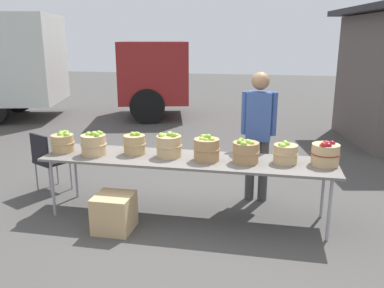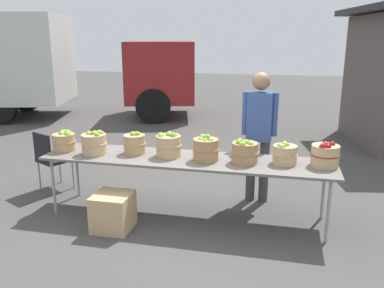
{
  "view_description": "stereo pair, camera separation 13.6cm",
  "coord_description": "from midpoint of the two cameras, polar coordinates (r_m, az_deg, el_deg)",
  "views": [
    {
      "loc": [
        0.95,
        -4.46,
        2.15
      ],
      "look_at": [
        0.0,
        0.3,
        0.85
      ],
      "focal_mm": 37.24,
      "sensor_mm": 36.0,
      "label": 1
    },
    {
      "loc": [
        1.09,
        -4.44,
        2.15
      ],
      "look_at": [
        0.0,
        0.3,
        0.85
      ],
      "focal_mm": 37.24,
      "sensor_mm": 36.0,
      "label": 2
    }
  ],
  "objects": [
    {
      "name": "folding_chair",
      "position": [
        6.02,
        -20.59,
        -1.83
      ],
      "size": [
        0.54,
        0.54,
        0.86
      ],
      "rotation": [
        0.0,
        0.0,
        2.67
      ],
      "color": "black",
      "rests_on": "ground"
    },
    {
      "name": "market_table",
      "position": [
        4.79,
        -1.52,
        -2.44
      ],
      "size": [
        3.5,
        0.76,
        0.75
      ],
      "color": "slate",
      "rests_on": "ground"
    },
    {
      "name": "ground_plane",
      "position": [
        5.05,
        -1.47,
        -10.24
      ],
      "size": [
        40.0,
        40.0,
        0.0
      ],
      "primitive_type": "plane",
      "color": "#474442"
    },
    {
      "name": "apple_basket_green_2",
      "position": [
        4.99,
        -9.0,
        0.06
      ],
      "size": [
        0.29,
        0.29,
        0.28
      ],
      "color": "tan",
      "rests_on": "market_table"
    },
    {
      "name": "apple_basket_green_0",
      "position": [
        5.31,
        -18.72,
        0.25
      ],
      "size": [
        0.3,
        0.3,
        0.27
      ],
      "color": "tan",
      "rests_on": "market_table"
    },
    {
      "name": "vendor_adult",
      "position": [
        5.27,
        8.77,
        2.43
      ],
      "size": [
        0.46,
        0.24,
        1.73
      ],
      "rotation": [
        0.0,
        0.0,
        3.11
      ],
      "color": "#3F3F3F",
      "rests_on": "ground"
    },
    {
      "name": "apple_basket_green_5",
      "position": [
        4.62,
        6.84,
        -1.09
      ],
      "size": [
        0.32,
        0.32,
        0.29
      ],
      "color": "#A87F51",
      "rests_on": "market_table"
    },
    {
      "name": "apple_basket_red_0",
      "position": [
        4.72,
        17.78,
        -1.32
      ],
      "size": [
        0.33,
        0.33,
        0.29
      ],
      "color": "tan",
      "rests_on": "market_table"
    },
    {
      "name": "box_truck",
      "position": [
        11.87,
        -23.76,
        10.55
      ],
      "size": [
        7.99,
        4.02,
        2.75
      ],
      "rotation": [
        0.0,
        0.0,
        0.25
      ],
      "color": "silver",
      "rests_on": "ground"
    },
    {
      "name": "produce_crate",
      "position": [
        4.72,
        -11.9,
        -9.59
      ],
      "size": [
        0.42,
        0.42,
        0.42
      ],
      "primitive_type": "cube",
      "color": "tan",
      "rests_on": "ground"
    },
    {
      "name": "apple_basket_green_4",
      "position": [
        4.67,
        1.26,
        -0.68
      ],
      "size": [
        0.32,
        0.32,
        0.32
      ],
      "color": "#A87F51",
      "rests_on": "market_table"
    },
    {
      "name": "apple_basket_green_1",
      "position": [
        5.05,
        -14.64,
        0.01
      ],
      "size": [
        0.32,
        0.32,
        0.3
      ],
      "color": "tan",
      "rests_on": "market_table"
    },
    {
      "name": "apple_basket_green_3",
      "position": [
        4.83,
        -4.15,
        -0.17
      ],
      "size": [
        0.32,
        0.32,
        0.31
      ],
      "color": "tan",
      "rests_on": "market_table"
    },
    {
      "name": "apple_basket_green_6",
      "position": [
        4.68,
        12.41,
        -1.27
      ],
      "size": [
        0.29,
        0.29,
        0.26
      ],
      "color": "tan",
      "rests_on": "market_table"
    }
  ]
}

